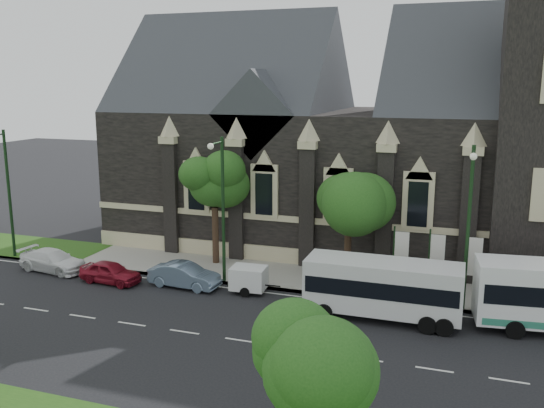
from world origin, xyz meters
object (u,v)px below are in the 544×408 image
at_px(street_lamp_near, 469,220).
at_px(car_far_red, 110,272).
at_px(tree_walk_right, 353,187).
at_px(street_lamp_far, 6,187).
at_px(shuttle_bus, 383,286).
at_px(tree_walk_left, 218,181).
at_px(tree_park_east, 319,355).
at_px(box_trailer, 249,278).
at_px(banner_flag_right, 471,260).
at_px(sedan, 184,275).
at_px(car_far_white, 53,261).
at_px(street_lamp_mid, 222,202).
at_px(banner_flag_left, 399,254).
at_px(banner_flag_center, 434,257).

xyz_separation_m(street_lamp_near, car_far_red, (-20.65, -2.03, -4.44)).
height_order(tree_walk_right, street_lamp_far, street_lamp_far).
bearing_deg(shuttle_bus, car_far_red, 179.15).
height_order(tree_walk_left, car_far_red, tree_walk_left).
xyz_separation_m(tree_park_east, box_trailer, (-8.14, 15.52, -3.73)).
height_order(banner_flag_right, car_far_red, banner_flag_right).
distance_m(shuttle_bus, sedan, 12.08).
bearing_deg(shuttle_bus, box_trailer, 170.47).
xyz_separation_m(tree_park_east, street_lamp_far, (-26.18, 16.42, 0.49)).
distance_m(tree_walk_right, banner_flag_right, 8.05).
relative_size(box_trailer, sedan, 0.67).
height_order(banner_flag_right, car_far_white, banner_flag_right).
distance_m(tree_walk_left, sedan, 6.97).
height_order(tree_walk_right, sedan, tree_walk_right).
relative_size(street_lamp_near, car_far_red, 2.29).
distance_m(tree_park_east, street_lamp_mid, 19.32).
bearing_deg(car_far_red, banner_flag_left, -72.34).
height_order(tree_walk_right, car_far_white, tree_walk_right).
bearing_deg(banner_flag_left, sedan, -165.62).
xyz_separation_m(tree_walk_right, car_far_white, (-18.73, -4.90, -5.12)).
bearing_deg(tree_walk_right, tree_park_east, -81.58).
xyz_separation_m(tree_park_east, street_lamp_near, (3.82, 16.42, 0.49)).
bearing_deg(box_trailer, banner_flag_left, 15.13).
bearing_deg(street_lamp_far, street_lamp_near, 0.00).
bearing_deg(banner_flag_center, banner_flag_right, 0.00).
relative_size(street_lamp_far, sedan, 2.04).
bearing_deg(banner_flag_right, shuttle_bus, -136.20).
bearing_deg(car_far_white, sedan, -83.04).
height_order(tree_walk_right, tree_walk_left, tree_walk_right).
distance_m(banner_flag_right, car_far_white, 26.06).
relative_size(street_lamp_mid, car_far_white, 1.88).
distance_m(tree_park_east, shuttle_bus, 14.51).
bearing_deg(tree_walk_left, sedan, -92.14).
relative_size(tree_walk_right, banner_flag_center, 1.95).
bearing_deg(street_lamp_near, car_far_white, -177.13).
relative_size(shuttle_bus, box_trailer, 2.71).
bearing_deg(banner_flag_left, box_trailer, -161.26).
xyz_separation_m(banner_flag_left, banner_flag_center, (2.00, 0.00, 0.00)).
relative_size(tree_walk_left, car_far_red, 1.94).
xyz_separation_m(sedan, car_far_red, (-4.67, -0.80, -0.06)).
xyz_separation_m(tree_walk_right, street_lamp_near, (6.79, -3.62, -0.71)).
bearing_deg(street_lamp_far, shuttle_bus, -4.80).
distance_m(box_trailer, sedan, 4.03).
height_order(street_lamp_near, shuttle_bus, street_lamp_near).
distance_m(street_lamp_near, sedan, 16.62).
relative_size(banner_flag_center, car_far_red, 1.02).
relative_size(tree_walk_right, street_lamp_far, 0.87).
relative_size(street_lamp_near, banner_flag_center, 2.25).
bearing_deg(banner_flag_right, tree_park_east, -102.65).
relative_size(tree_walk_left, banner_flag_right, 1.91).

